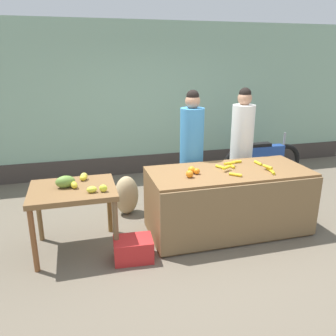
# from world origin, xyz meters

# --- Properties ---
(ground_plane) EXTENTS (24.00, 24.00, 0.00)m
(ground_plane) POSITION_xyz_m (0.00, 0.00, 0.00)
(ground_plane) COLOR #665B4C
(market_wall_back) EXTENTS (8.89, 0.23, 2.87)m
(market_wall_back) POSITION_xyz_m (0.00, 2.77, 1.40)
(market_wall_back) COLOR #8CB299
(market_wall_back) RESTS_ON ground
(fruit_stall_counter) EXTENTS (2.08, 0.94, 0.84)m
(fruit_stall_counter) POSITION_xyz_m (0.44, -0.01, 0.42)
(fruit_stall_counter) COLOR brown
(fruit_stall_counter) RESTS_ON ground
(side_table_wooden) EXTENTS (0.97, 0.80, 0.80)m
(side_table_wooden) POSITION_xyz_m (-1.52, 0.00, 0.69)
(side_table_wooden) COLOR brown
(side_table_wooden) RESTS_ON ground
(banana_bunch_pile) EXTENTS (0.64, 0.61, 0.07)m
(banana_bunch_pile) POSITION_xyz_m (0.66, -0.01, 0.87)
(banana_bunch_pile) COLOR gold
(banana_bunch_pile) RESTS_ON fruit_stall_counter
(orange_pile) EXTENTS (0.21, 0.23, 0.09)m
(orange_pile) POSITION_xyz_m (-0.09, -0.05, 0.88)
(orange_pile) COLOR orange
(orange_pile) RESTS_ON fruit_stall_counter
(mango_papaya_pile) EXTENTS (0.58, 0.57, 0.14)m
(mango_papaya_pile) POSITION_xyz_m (-1.49, 0.02, 0.85)
(mango_papaya_pile) COLOR yellow
(mango_papaya_pile) RESTS_ON side_table_wooden
(vendor_woman_blue_shirt) EXTENTS (0.34, 0.34, 1.80)m
(vendor_woman_blue_shirt) POSITION_xyz_m (0.17, 0.70, 0.91)
(vendor_woman_blue_shirt) COLOR #33333D
(vendor_woman_blue_shirt) RESTS_ON ground
(vendor_woman_white_shirt) EXTENTS (0.34, 0.34, 1.81)m
(vendor_woman_white_shirt) POSITION_xyz_m (1.01, 0.80, 0.91)
(vendor_woman_white_shirt) COLOR #33333D
(vendor_woman_white_shirt) RESTS_ON ground
(parked_motorcycle) EXTENTS (1.60, 0.18, 0.88)m
(parked_motorcycle) POSITION_xyz_m (1.94, 1.70, 0.40)
(parked_motorcycle) COLOR black
(parked_motorcycle) RESTS_ON ground
(produce_crate) EXTENTS (0.46, 0.35, 0.26)m
(produce_crate) POSITION_xyz_m (-0.90, -0.40, 0.13)
(produce_crate) COLOR red
(produce_crate) RESTS_ON ground
(produce_sack) EXTENTS (0.44, 0.40, 0.58)m
(produce_sack) POSITION_xyz_m (-0.78, 0.85, 0.29)
(produce_sack) COLOR tan
(produce_sack) RESTS_ON ground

